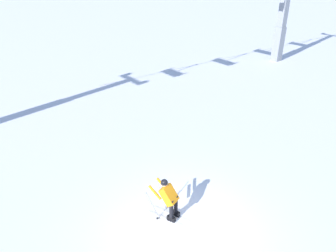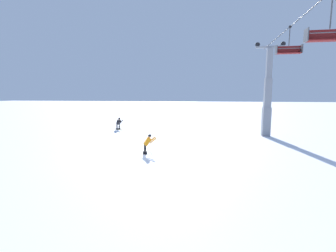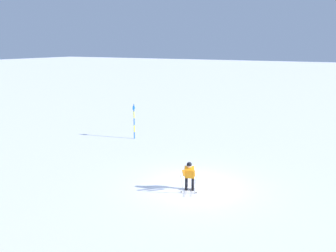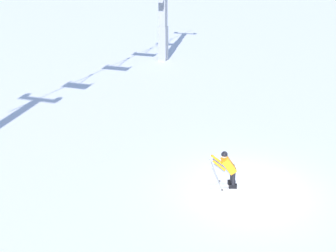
{
  "view_description": "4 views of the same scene",
  "coord_description": "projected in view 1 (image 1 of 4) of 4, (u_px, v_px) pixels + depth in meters",
  "views": [
    {
      "loc": [
        -4.78,
        -5.5,
        7.24
      ],
      "look_at": [
        0.97,
        2.17,
        2.41
      ],
      "focal_mm": 33.19,
      "sensor_mm": 36.0,
      "label": 1
    },
    {
      "loc": [
        16.16,
        5.07,
        4.2
      ],
      "look_at": [
        0.05,
        2.22,
        2.05
      ],
      "focal_mm": 25.69,
      "sensor_mm": 36.0,
      "label": 2
    },
    {
      "loc": [
        -7.13,
        15.16,
        6.42
      ],
      "look_at": [
        -0.14,
        2.71,
        3.34
      ],
      "focal_mm": 41.11,
      "sensor_mm": 36.0,
      "label": 3
    },
    {
      "loc": [
        -12.78,
        -1.69,
        7.36
      ],
      "look_at": [
        0.58,
        3.26,
        1.77
      ],
      "focal_mm": 42.72,
      "sensor_mm": 36.0,
      "label": 4
    }
  ],
  "objects": [
    {
      "name": "ground_plane",
      "position": [
        185.0,
        228.0,
        9.75
      ],
      "size": [
        260.0,
        260.0,
        0.0
      ],
      "primitive_type": "plane",
      "color": "white"
    },
    {
      "name": "skier_carving_main",
      "position": [
        169.0,
        197.0,
        9.85
      ],
      "size": [
        1.13,
        1.77,
        1.54
      ],
      "color": "white",
      "rests_on": "ground_plane"
    },
    {
      "name": "lift_tower_far",
      "position": [
        283.0,
        14.0,
        25.98
      ],
      "size": [
        0.7,
        2.91,
        9.26
      ],
      "color": "gray",
      "rests_on": "ground_plane"
    }
  ]
}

